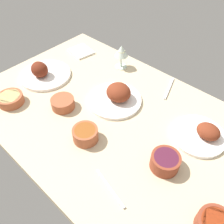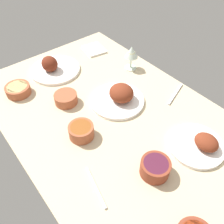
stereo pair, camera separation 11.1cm
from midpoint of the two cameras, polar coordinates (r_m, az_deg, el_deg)
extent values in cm
cube|color=#C6B28E|center=(113.74, 2.79, -1.55)|extent=(140.00, 90.00, 4.00)
cylinder|color=white|center=(141.12, -11.38, 9.93)|extent=(28.33, 28.33, 1.60)
ellipsoid|color=#602314|center=(137.93, -12.63, 11.21)|extent=(9.92, 8.64, 8.62)
cylinder|color=white|center=(118.49, 3.95, 2.71)|extent=(27.07, 27.07, 1.60)
ellipsoid|color=maroon|center=(115.68, 5.06, 4.48)|extent=(12.43, 11.66, 8.47)
cylinder|color=white|center=(107.85, 22.49, -7.61)|extent=(23.48, 23.48, 1.60)
ellipsoid|color=maroon|center=(105.88, 24.75, -6.84)|extent=(10.01, 8.62, 5.95)
cylinder|color=#A35133|center=(101.92, -4.38, -4.82)|extent=(11.02, 11.02, 5.99)
cylinder|color=brown|center=(100.01, -4.45, -3.91)|extent=(9.03, 9.03, 1.00)
cylinder|color=brown|center=(93.68, 13.82, -13.17)|extent=(11.44, 11.44, 6.39)
cylinder|color=#4C192D|center=(91.44, 14.12, -12.29)|extent=(9.38, 9.38, 1.00)
cylinder|color=#A35133|center=(129.39, -19.55, 4.97)|extent=(12.62, 12.62, 4.57)
cylinder|color=#D6BC70|center=(128.30, -19.75, 5.57)|extent=(10.35, 10.35, 1.00)
cylinder|color=#A35133|center=(117.94, -8.49, 3.14)|extent=(11.38, 11.38, 5.11)
cylinder|color=#DBCC7A|center=(116.57, -8.59, 3.88)|extent=(9.33, 9.33, 1.00)
cylinder|color=silver|center=(142.00, 6.75, 10.54)|extent=(7.00, 7.00, 0.50)
cylinder|color=silver|center=(139.89, 6.89, 11.79)|extent=(1.00, 1.00, 7.00)
cone|color=silver|center=(136.26, 7.14, 14.14)|extent=(7.60, 7.60, 6.50)
cylinder|color=beige|center=(137.02, 7.08, 13.63)|extent=(4.18, 4.18, 2.80)
cube|color=white|center=(157.44, -2.28, 14.84)|extent=(16.00, 14.14, 1.20)
cube|color=silver|center=(90.54, -0.35, -17.92)|extent=(17.47, 4.84, 0.80)
cube|color=silver|center=(128.34, 17.54, 4.08)|extent=(6.90, 17.94, 0.80)
camera|label=1|loc=(0.06, -87.13, 2.95)|focal=37.76mm
camera|label=2|loc=(0.06, 92.87, -2.95)|focal=37.76mm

